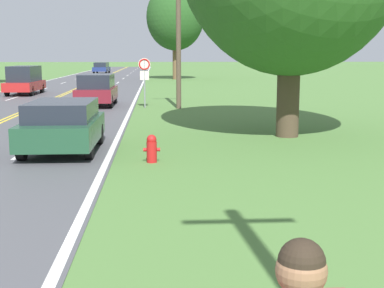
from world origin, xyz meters
name	(u,v)px	position (x,y,z in m)	size (l,w,h in m)	color
fire_hydrant	(152,148)	(6.03, 14.51, 0.35)	(0.41, 0.25, 0.69)	red
traffic_sign	(144,71)	(5.59, 28.26, 1.85)	(0.60, 0.10, 2.46)	gray
utility_pole_midground	(178,31)	(7.26, 27.83, 3.73)	(1.80, 0.24, 7.17)	brown
tree_left_verge	(175,17)	(8.25, 59.50, 6.55)	(6.11, 6.11, 10.09)	brown
car_dark_green_hatchback_mid_near	(63,125)	(3.61, 16.16, 0.75)	(1.89, 3.82, 1.39)	black
car_maroon_hatchback_mid_far	(97,89)	(3.09, 29.45, 0.86)	(1.86, 4.10, 1.64)	black
car_red_van_receding	(25,80)	(-2.57, 37.91, 0.98)	(1.85, 4.67, 1.89)	black
car_dark_blue_van_distant	(102,67)	(-1.59, 78.89, 0.84)	(2.18, 4.81, 1.55)	black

